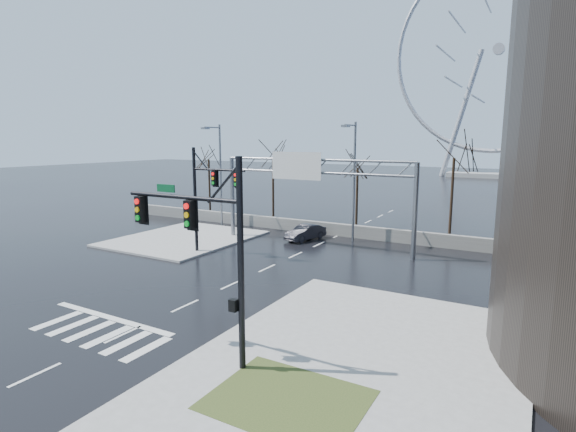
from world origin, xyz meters
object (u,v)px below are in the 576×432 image
Objects in this scene: ferris_wheel at (498,58)px; signal_mast_near at (210,241)px; sign_gantry at (309,183)px; signal_mast_far at (206,191)px; car at (305,232)px.

signal_mast_near is at bearing -89.92° from ferris_wheel.
signal_mast_near is at bearing -73.81° from sign_gantry.
signal_mast_far is 0.49× the size of sign_gantry.
ferris_wheel is at bearing 82.80° from signal_mast_far.
signal_mast_near reaches higher than sign_gantry.
ferris_wheel reaches higher than signal_mast_near.
signal_mast_far is at bearing 130.26° from signal_mast_near.
signal_mast_near is 19.79m from sign_gantry.
ferris_wheel is (-0.14, 99.04, 21.26)m from signal_mast_near.
signal_mast_far is at bearing -132.47° from sign_gantry.
signal_mast_far is at bearing -97.20° from ferris_wheel.
sign_gantry is (5.49, 6.00, 0.35)m from signal_mast_far.
car is at bearing 124.18° from sign_gantry.
signal_mast_far reaches higher than car.
sign_gantry is 0.32× the size of ferris_wheel.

